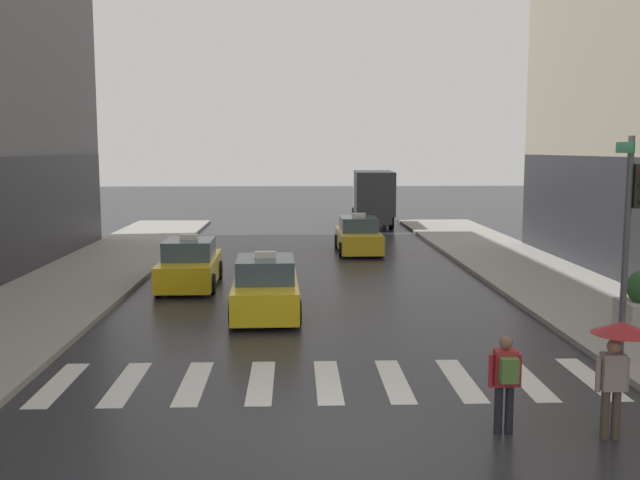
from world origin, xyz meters
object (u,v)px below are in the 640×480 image
object	(u,v)px
traffic_light_pole	(632,215)
taxi_third	(358,237)
pedestrian_with_backpack	(506,377)
taxi_lead	(266,289)
pedestrian_with_umbrella	(619,348)
taxi_second	(190,265)
box_truck	(373,196)

from	to	relation	value
traffic_light_pole	taxi_third	size ratio (longest dim) A/B	1.05
taxi_third	pedestrian_with_backpack	size ratio (longest dim) A/B	2.76
taxi_lead	pedestrian_with_umbrella	world-z (taller)	pedestrian_with_umbrella
pedestrian_with_umbrella	pedestrian_with_backpack	xyz separation A→B (m)	(-1.74, 0.25, -0.54)
taxi_second	box_truck	bearing A→B (deg)	66.45
traffic_light_pole	pedestrian_with_umbrella	xyz separation A→B (m)	(-2.14, -4.28, -1.74)
taxi_second	pedestrian_with_backpack	distance (m)	14.96
traffic_light_pole	pedestrian_with_umbrella	distance (m)	5.09
traffic_light_pole	pedestrian_with_umbrella	bearing A→B (deg)	-116.57
taxi_lead	taxi_second	distance (m)	5.05
box_truck	taxi_third	bearing A→B (deg)	-99.44
taxi_third	pedestrian_with_umbrella	size ratio (longest dim) A/B	2.35
taxi_second	pedestrian_with_backpack	size ratio (longest dim) A/B	2.77
taxi_second	taxi_third	world-z (taller)	same
traffic_light_pole	taxi_lead	xyz separation A→B (m)	(-8.14, 4.94, -2.53)
taxi_lead	pedestrian_with_backpack	distance (m)	9.94
taxi_lead	box_truck	bearing A→B (deg)	76.57
taxi_second	taxi_third	bearing A→B (deg)	50.95
traffic_light_pole	pedestrian_with_backpack	xyz separation A→B (m)	(-3.88, -4.03, -2.29)
box_truck	pedestrian_with_backpack	xyz separation A→B (m)	(-1.30, -32.26, -0.88)
taxi_lead	pedestrian_with_umbrella	bearing A→B (deg)	-56.97
traffic_light_pole	taxi_second	distance (m)	14.46
taxi_third	taxi_second	bearing A→B (deg)	-129.05
taxi_lead	pedestrian_with_backpack	world-z (taller)	taxi_lead
traffic_light_pole	pedestrian_with_backpack	world-z (taller)	traffic_light_pole
box_truck	pedestrian_with_umbrella	world-z (taller)	box_truck
taxi_lead	taxi_third	world-z (taller)	same
taxi_lead	taxi_third	bearing A→B (deg)	73.05
box_truck	pedestrian_with_backpack	distance (m)	32.30
taxi_second	pedestrian_with_backpack	world-z (taller)	taxi_second
taxi_lead	box_truck	world-z (taller)	box_truck
traffic_light_pole	taxi_lead	size ratio (longest dim) A/B	1.05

